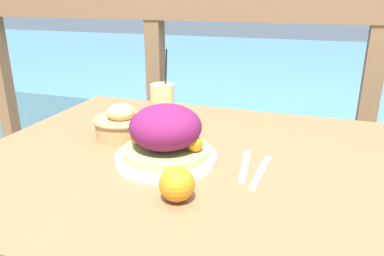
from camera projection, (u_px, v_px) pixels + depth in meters
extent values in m
cube|color=olive|center=(204.00, 166.00, 0.97)|extent=(1.22, 0.93, 0.04)
cube|color=olive|center=(110.00, 185.00, 1.62)|extent=(0.06, 0.06, 0.68)
cube|color=brown|center=(258.00, 10.00, 1.49)|extent=(2.80, 0.08, 0.09)
cube|color=brown|center=(8.00, 111.00, 2.09)|extent=(0.07, 0.07, 1.02)
cube|color=brown|center=(158.00, 128.00, 1.82)|extent=(0.07, 0.07, 1.02)
cube|color=brown|center=(360.00, 153.00, 1.54)|extent=(0.07, 0.07, 1.02)
cube|color=teal|center=(292.00, 83.00, 4.00)|extent=(12.00, 4.00, 0.47)
cylinder|color=white|center=(166.00, 158.00, 0.95)|extent=(0.26, 0.26, 0.02)
cylinder|color=#A8C66B|center=(166.00, 151.00, 0.94)|extent=(0.22, 0.22, 0.02)
ellipsoid|color=#72194C|center=(165.00, 127.00, 0.92)|extent=(0.18, 0.18, 0.11)
sphere|color=orange|center=(195.00, 144.00, 0.91)|extent=(0.04, 0.04, 0.04)
sphere|color=orange|center=(138.00, 137.00, 0.96)|extent=(0.04, 0.04, 0.04)
cylinder|color=#DBCC7F|center=(163.00, 104.00, 1.21)|extent=(0.08, 0.08, 0.13)
cylinder|color=black|center=(166.00, 82.00, 1.18)|extent=(0.04, 0.05, 0.21)
cylinder|color=tan|center=(122.00, 127.00, 1.11)|extent=(0.15, 0.15, 0.06)
torus|color=tan|center=(121.00, 119.00, 1.10)|extent=(0.16, 0.16, 0.01)
ellipsoid|color=tan|center=(121.00, 112.00, 1.09)|extent=(0.08, 0.08, 0.05)
cube|color=silver|center=(245.00, 166.00, 0.92)|extent=(0.04, 0.18, 0.00)
cube|color=silver|center=(261.00, 172.00, 0.89)|extent=(0.03, 0.18, 0.00)
sphere|color=orange|center=(177.00, 184.00, 0.76)|extent=(0.07, 0.07, 0.07)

